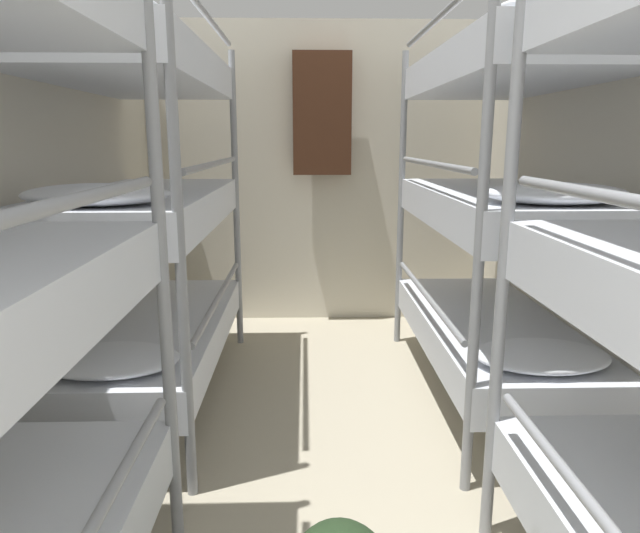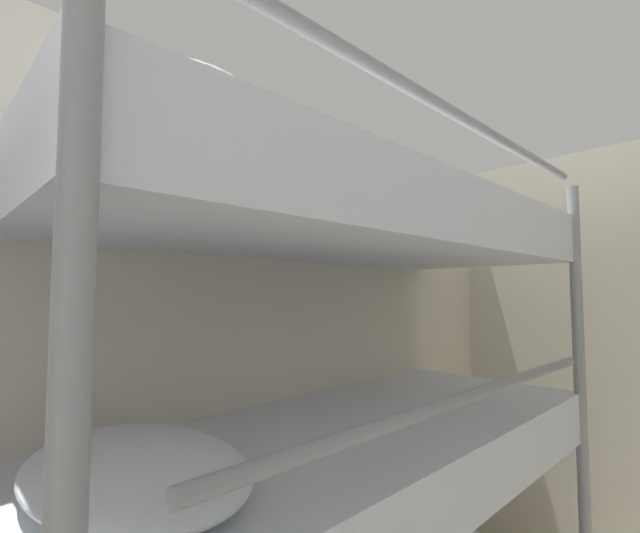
% 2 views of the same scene
% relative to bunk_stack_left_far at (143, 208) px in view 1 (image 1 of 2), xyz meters
% --- Properties ---
extents(wall_back, '(2.78, 0.06, 2.34)m').
position_rel_bunk_stack_left_far_xyz_m(wall_back, '(0.95, 1.58, 0.07)').
color(wall_back, beige).
rests_on(wall_back, ground_plane).
extents(bunk_stack_left_far, '(0.77, 1.87, 2.06)m').
position_rel_bunk_stack_left_far_xyz_m(bunk_stack_left_far, '(0.00, 0.00, 0.00)').
color(bunk_stack_left_far, gray).
rests_on(bunk_stack_left_far, ground_plane).
extents(bunk_stack_right_far, '(0.77, 1.87, 2.06)m').
position_rel_bunk_stack_left_far_xyz_m(bunk_stack_right_far, '(1.89, 0.00, 0.00)').
color(bunk_stack_right_far, gray).
rests_on(bunk_stack_right_far, ground_plane).
extents(hanging_coat, '(0.44, 0.12, 0.90)m').
position_rel_bunk_stack_left_far_xyz_m(hanging_coat, '(0.98, 1.43, 0.54)').
color(hanging_coat, '#472819').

